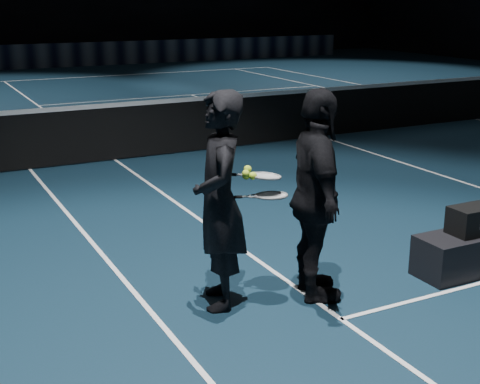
% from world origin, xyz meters
% --- Properties ---
extents(floor, '(36.00, 36.00, 0.00)m').
position_xyz_m(floor, '(0.00, 0.00, 0.00)').
color(floor, '#0D2731').
rests_on(floor, ground).
extents(court_lines, '(10.98, 23.78, 0.01)m').
position_xyz_m(court_lines, '(0.00, 0.00, 0.00)').
color(court_lines, white).
rests_on(court_lines, floor).
extents(net_mesh, '(12.80, 0.02, 0.86)m').
position_xyz_m(net_mesh, '(0.00, 0.00, 0.45)').
color(net_mesh, black).
rests_on(net_mesh, floor).
extents(net_tape, '(12.80, 0.03, 0.07)m').
position_xyz_m(net_tape, '(0.00, 0.00, 0.92)').
color(net_tape, white).
rests_on(net_tape, net_mesh).
extents(sponsor_backdrop, '(22.00, 0.15, 0.90)m').
position_xyz_m(sponsor_backdrop, '(0.00, 15.50, 0.45)').
color(sponsor_backdrop, black).
rests_on(sponsor_backdrop, floor).
extents(player_bench, '(1.34, 0.46, 0.40)m').
position_xyz_m(player_bench, '(-2.28, -6.13, 0.20)').
color(player_bench, black).
rests_on(player_bench, floor).
extents(player_a, '(0.65, 0.80, 1.89)m').
position_xyz_m(player_a, '(-4.87, -5.64, 0.94)').
color(player_a, black).
rests_on(player_a, floor).
extents(player_b, '(0.80, 1.20, 1.89)m').
position_xyz_m(player_b, '(-4.07, -5.90, 0.94)').
color(player_b, black).
rests_on(player_b, floor).
extents(racket_lower, '(0.71, 0.42, 0.03)m').
position_xyz_m(racket_lower, '(-4.45, -5.78, 0.97)').
color(racket_lower, black).
rests_on(racket_lower, player_a).
extents(racket_upper, '(0.71, 0.38, 0.10)m').
position_xyz_m(racket_upper, '(-4.48, -5.73, 1.14)').
color(racket_upper, black).
rests_on(racket_upper, player_b).
extents(tennis_balls, '(0.12, 0.10, 0.12)m').
position_xyz_m(tennis_balls, '(-4.63, -5.72, 1.17)').
color(tennis_balls, '#9CCA2A').
rests_on(tennis_balls, racket_upper).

